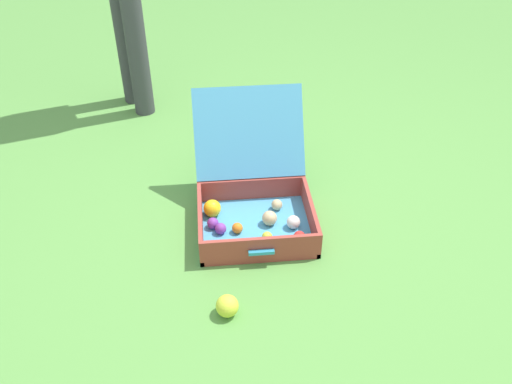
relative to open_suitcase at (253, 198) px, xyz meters
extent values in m
plane|color=#569342|center=(0.09, -0.15, -0.12)|extent=(16.00, 16.00, 0.00)
cube|color=#4799C6|center=(0.00, -0.09, -0.10)|extent=(0.52, 0.44, 0.03)
cube|color=#9E3D33|center=(-0.25, -0.09, -0.05)|extent=(0.02, 0.44, 0.14)
cube|color=#9E3D33|center=(0.26, -0.09, -0.05)|extent=(0.02, 0.44, 0.14)
cube|color=#9E3D33|center=(0.00, -0.30, -0.05)|extent=(0.49, 0.02, 0.14)
cube|color=#9E3D33|center=(0.00, 0.12, -0.05)|extent=(0.49, 0.02, 0.14)
cube|color=#4799C6|center=(0.00, 0.24, 0.20)|extent=(0.52, 0.25, 0.38)
cube|color=teal|center=(0.00, -0.32, -0.04)|extent=(0.11, 0.02, 0.02)
sphere|color=white|center=(0.17, -0.12, -0.06)|extent=(0.06, 0.06, 0.06)
sphere|color=orange|center=(-0.08, -0.13, -0.07)|extent=(0.05, 0.05, 0.05)
sphere|color=#D1B784|center=(0.11, 0.02, -0.07)|extent=(0.05, 0.05, 0.05)
sphere|color=red|center=(0.18, -0.22, -0.07)|extent=(0.05, 0.05, 0.05)
sphere|color=purple|center=(-0.19, -0.09, -0.07)|extent=(0.05, 0.05, 0.05)
sphere|color=#CCDB38|center=(0.04, -0.20, -0.07)|extent=(0.05, 0.05, 0.05)
sphere|color=yellow|center=(-0.19, 0.00, -0.05)|extent=(0.08, 0.08, 0.08)
sphere|color=#D1B784|center=(0.07, -0.09, -0.06)|extent=(0.07, 0.07, 0.07)
sphere|color=purple|center=(-0.16, -0.13, -0.07)|extent=(0.05, 0.05, 0.05)
sphere|color=#CCDB38|center=(-0.16, -0.57, -0.07)|extent=(0.09, 0.09, 0.09)
cylinder|color=#3D3D42|center=(-0.65, 1.25, 0.36)|extent=(0.12, 0.12, 0.94)
cylinder|color=#3D3D42|center=(-0.57, 1.09, 0.36)|extent=(0.12, 0.12, 0.94)
camera|label=1|loc=(-0.18, -1.98, 1.55)|focal=38.18mm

